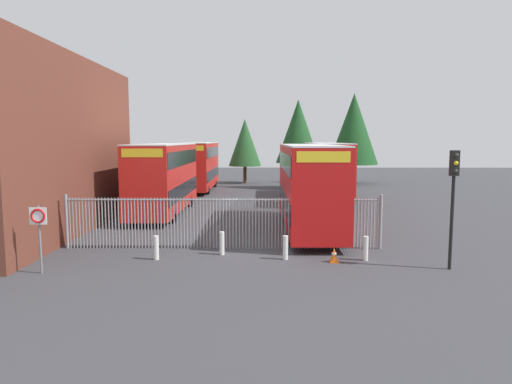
% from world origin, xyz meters
% --- Properties ---
extents(ground_plane, '(100.00, 100.00, 0.00)m').
position_xyz_m(ground_plane, '(0.00, 8.00, 0.00)').
color(ground_plane, '#3D3D42').
extents(depot_building_brick, '(6.90, 15.47, 8.73)m').
position_xyz_m(depot_building_brick, '(-11.92, 3.53, 4.36)').
color(depot_building_brick, brown).
rests_on(depot_building_brick, ground).
extents(palisade_fence, '(13.64, 0.14, 2.35)m').
position_xyz_m(palisade_fence, '(-1.38, 0.00, 1.18)').
color(palisade_fence, gray).
rests_on(palisade_fence, ground).
extents(double_decker_bus_near_gate, '(2.54, 10.81, 4.42)m').
position_xyz_m(double_decker_bus_near_gate, '(2.71, 4.11, 2.42)').
color(double_decker_bus_near_gate, red).
rests_on(double_decker_bus_near_gate, ground).
extents(double_decker_bus_behind_fence_left, '(2.54, 10.81, 4.42)m').
position_xyz_m(double_decker_bus_behind_fence_left, '(-5.83, 9.43, 2.42)').
color(double_decker_bus_behind_fence_left, red).
rests_on(double_decker_bus_behind_fence_left, ground).
extents(double_decker_bus_behind_fence_right, '(2.54, 10.81, 4.42)m').
position_xyz_m(double_decker_bus_behind_fence_right, '(5.36, 16.29, 2.42)').
color(double_decker_bus_behind_fence_right, red).
rests_on(double_decker_bus_behind_fence_right, ground).
extents(double_decker_bus_far_back, '(2.54, 10.81, 4.42)m').
position_xyz_m(double_decker_bus_far_back, '(-5.42, 23.19, 2.42)').
color(double_decker_bus_far_back, red).
rests_on(double_decker_bus_far_back, ground).
extents(bollard_near_left, '(0.20, 0.20, 0.95)m').
position_xyz_m(bollard_near_left, '(-3.85, -1.89, 0.47)').
color(bollard_near_left, silver).
rests_on(bollard_near_left, ground).
extents(bollard_center_front, '(0.20, 0.20, 0.95)m').
position_xyz_m(bollard_center_front, '(-1.34, -1.09, 0.47)').
color(bollard_center_front, silver).
rests_on(bollard_center_front, ground).
extents(bollard_near_right, '(0.20, 0.20, 0.95)m').
position_xyz_m(bollard_near_right, '(1.20, -1.83, 0.47)').
color(bollard_near_right, silver).
rests_on(bollard_near_right, ground).
extents(bollard_far_right, '(0.20, 0.20, 0.95)m').
position_xyz_m(bollard_far_right, '(4.31, -1.93, 0.47)').
color(bollard_far_right, silver).
rests_on(bollard_far_right, ground).
extents(traffic_cone_by_gate, '(0.34, 0.34, 0.59)m').
position_xyz_m(traffic_cone_by_gate, '(3.04, -2.23, 0.29)').
color(traffic_cone_by_gate, orange).
rests_on(traffic_cone_by_gate, ground).
extents(speed_limit_sign_post, '(0.60, 0.14, 2.40)m').
position_xyz_m(speed_limit_sign_post, '(-7.48, -3.79, 1.78)').
color(speed_limit_sign_post, slate).
rests_on(speed_limit_sign_post, ground).
extents(traffic_light_kerbside, '(0.28, 0.33, 4.30)m').
position_xyz_m(traffic_light_kerbside, '(7.09, -3.14, 2.99)').
color(traffic_light_kerbside, black).
rests_on(traffic_light_kerbside, ground).
extents(tree_tall_back, '(5.22, 5.22, 9.53)m').
position_xyz_m(tree_tall_back, '(10.11, 29.56, 5.80)').
color(tree_tall_back, '#4C3823').
rests_on(tree_tall_back, ground).
extents(tree_short_side, '(3.51, 3.51, 6.88)m').
position_xyz_m(tree_short_side, '(-1.43, 29.97, 4.36)').
color(tree_short_side, '#4C3823').
rests_on(tree_short_side, ground).
extents(tree_mid_row, '(4.16, 4.16, 8.44)m').
position_xyz_m(tree_mid_row, '(3.80, 24.41, 5.46)').
color(tree_mid_row, '#4C3823').
rests_on(tree_mid_row, ground).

